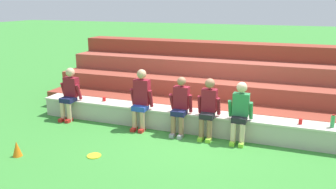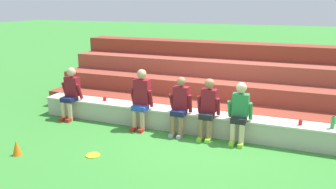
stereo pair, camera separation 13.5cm
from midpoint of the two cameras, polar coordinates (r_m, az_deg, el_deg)
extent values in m
plane|color=#388433|center=(7.80, 5.58, -6.93)|extent=(80.00, 80.00, 0.00)
cube|color=#B7AF9E|center=(7.94, 6.13, -4.69)|extent=(8.39, 0.50, 0.48)
cube|color=beige|center=(7.86, 6.17, -3.15)|extent=(8.43, 0.54, 0.04)
cube|color=brown|center=(8.68, 7.53, -3.11)|extent=(9.43, 0.74, 0.44)
cube|color=brown|center=(9.31, 8.70, -0.47)|extent=(9.43, 0.74, 0.88)
cube|color=#9D4637|center=(9.96, 9.71, 1.83)|extent=(9.43, 0.74, 1.32)
cube|color=maroon|center=(10.63, 10.60, 3.84)|extent=(9.43, 0.74, 1.76)
cylinder|color=#DBAD89|center=(9.08, -16.69, -2.69)|extent=(0.11, 0.11, 0.48)
cylinder|color=#DBAD89|center=(8.96, -15.68, -2.84)|extent=(0.11, 0.11, 0.48)
cube|color=red|center=(9.11, -16.75, -3.95)|extent=(0.10, 0.22, 0.08)
cube|color=red|center=(8.99, -15.74, -4.12)|extent=(0.10, 0.22, 0.08)
cube|color=#191E47|center=(9.03, -15.81, -0.75)|extent=(0.33, 0.33, 0.12)
cube|color=maroon|center=(9.09, -15.32, 1.33)|extent=(0.36, 0.20, 0.49)
sphere|color=#DBAD89|center=(9.01, -15.49, 3.67)|extent=(0.23, 0.23, 0.23)
cylinder|color=maroon|center=(9.24, -16.50, 0.76)|extent=(0.08, 0.19, 0.43)
cylinder|color=maroon|center=(8.97, -14.16, 0.50)|extent=(0.08, 0.22, 0.42)
cylinder|color=tan|center=(8.06, -5.18, -4.35)|extent=(0.11, 0.11, 0.48)
cylinder|color=tan|center=(7.97, -3.87, -4.53)|extent=(0.11, 0.11, 0.48)
cube|color=red|center=(8.09, -5.27, -5.76)|extent=(0.10, 0.22, 0.08)
cube|color=red|center=(8.01, -3.97, -5.96)|extent=(0.10, 0.22, 0.08)
cube|color=#2347B2|center=(8.03, -4.20, -2.20)|extent=(0.33, 0.30, 0.12)
cube|color=maroon|center=(8.03, -3.89, 0.45)|extent=(0.37, 0.20, 0.60)
sphere|color=tan|center=(7.93, -3.95, 3.45)|extent=(0.22, 0.22, 0.22)
cylinder|color=maroon|center=(8.14, -5.42, -0.35)|extent=(0.08, 0.19, 0.43)
cylinder|color=maroon|center=(7.95, -2.41, -0.68)|extent=(0.08, 0.18, 0.43)
cylinder|color=#996B4C|center=(7.67, 1.31, -5.33)|extent=(0.11, 0.11, 0.48)
cylinder|color=#996B4C|center=(7.61, 2.65, -5.50)|extent=(0.11, 0.11, 0.48)
cube|color=#99999E|center=(7.71, 1.20, -6.81)|extent=(0.10, 0.22, 0.08)
cube|color=#99999E|center=(7.65, 2.53, -7.00)|extent=(0.10, 0.22, 0.08)
cube|color=#191E47|center=(7.66, 2.33, -3.03)|extent=(0.31, 0.33, 0.12)
cube|color=maroon|center=(7.71, 2.73, -0.51)|extent=(0.34, 0.20, 0.51)
sphere|color=#996B4C|center=(7.62, 2.76, 2.21)|extent=(0.20, 0.20, 0.20)
cylinder|color=maroon|center=(7.79, 1.13, -1.19)|extent=(0.08, 0.25, 0.42)
cylinder|color=maroon|center=(7.66, 4.24, -1.53)|extent=(0.08, 0.16, 0.43)
cylinder|color=#996B4C|center=(7.50, 6.03, -5.89)|extent=(0.11, 0.11, 0.48)
cylinder|color=#996B4C|center=(7.46, 7.37, -6.06)|extent=(0.11, 0.11, 0.48)
cube|color=#8CD833|center=(7.54, 5.91, -7.40)|extent=(0.10, 0.22, 0.08)
cube|color=#8CD833|center=(7.50, 7.24, -7.58)|extent=(0.10, 0.22, 0.08)
cube|color=black|center=(7.50, 7.02, -3.55)|extent=(0.29, 0.31, 0.12)
cube|color=maroon|center=(7.55, 7.40, -0.98)|extent=(0.33, 0.20, 0.50)
sphere|color=#996B4C|center=(7.46, 7.50, 1.83)|extent=(0.22, 0.22, 0.22)
cylinder|color=maroon|center=(7.62, 5.78, -1.68)|extent=(0.08, 0.19, 0.43)
cylinder|color=maroon|center=(7.52, 8.91, -2.01)|extent=(0.08, 0.21, 0.42)
cylinder|color=beige|center=(7.37, 11.27, -6.52)|extent=(0.11, 0.11, 0.48)
cylinder|color=beige|center=(7.34, 12.72, -6.68)|extent=(0.11, 0.11, 0.48)
cube|color=#8CD833|center=(7.40, 11.13, -8.06)|extent=(0.10, 0.22, 0.08)
cube|color=#8CD833|center=(7.38, 12.58, -8.23)|extent=(0.10, 0.22, 0.08)
cube|color=black|center=(7.37, 12.28, -4.13)|extent=(0.31, 0.31, 0.12)
cube|color=#2D7F47|center=(7.38, 12.56, -1.68)|extent=(0.34, 0.20, 0.48)
sphere|color=beige|center=(7.29, 12.73, 1.13)|extent=(0.23, 0.23, 0.23)
cylinder|color=#2D7F47|center=(7.43, 10.81, -2.36)|extent=(0.08, 0.25, 0.42)
cylinder|color=#2D7F47|center=(7.37, 14.18, -2.71)|extent=(0.08, 0.23, 0.42)
cylinder|color=green|center=(7.60, 26.36, -4.22)|extent=(0.08, 0.08, 0.25)
cylinder|color=red|center=(7.56, 26.48, -3.25)|extent=(0.05, 0.05, 0.02)
cylinder|color=red|center=(8.86, -10.12, -0.72)|extent=(0.09, 0.09, 0.10)
cylinder|color=red|center=(7.56, 21.78, -4.35)|extent=(0.08, 0.08, 0.11)
cylinder|color=yellow|center=(6.97, -11.91, -9.92)|extent=(0.28, 0.28, 0.02)
cone|color=orange|center=(7.39, -23.54, -8.17)|extent=(0.18, 0.18, 0.31)
camera|label=1|loc=(0.07, -89.52, 0.13)|focal=36.39mm
camera|label=2|loc=(0.07, 90.48, -0.13)|focal=36.39mm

